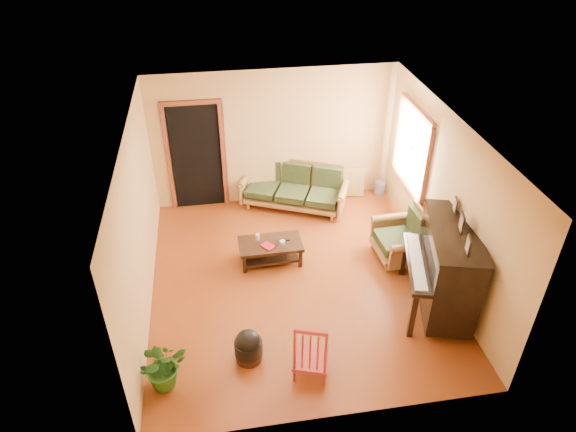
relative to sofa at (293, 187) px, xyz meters
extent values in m
plane|color=#62260C|center=(-0.31, -2.13, -0.42)|extent=(5.00, 5.00, 0.00)
cube|color=black|center=(-1.76, 0.35, 0.60)|extent=(1.08, 0.16, 2.05)
cube|color=white|center=(1.90, -0.83, 1.08)|extent=(0.12, 1.36, 1.46)
cube|color=olive|center=(0.00, 0.00, 0.00)|extent=(2.14, 1.56, 0.85)
cube|color=black|center=(-0.65, -1.59, -0.24)|extent=(1.04, 0.58, 0.37)
cube|color=olive|center=(1.46, -1.84, 0.02)|extent=(0.89, 0.93, 0.89)
cube|color=black|center=(1.71, -3.04, 0.26)|extent=(1.28, 1.73, 1.37)
cylinder|color=black|center=(-1.21, -3.60, -0.24)|extent=(0.48, 0.48, 0.36)
cube|color=maroon|center=(-0.43, -3.94, 0.05)|extent=(0.57, 0.60, 0.94)
cube|color=gold|center=(1.21, 0.20, -0.11)|extent=(0.49, 0.19, 0.63)
cylinder|color=#354FA0|center=(1.79, 0.20, -0.29)|extent=(0.27, 0.27, 0.26)
imported|color=#225217|center=(-2.28, -3.83, -0.09)|extent=(0.75, 0.70, 0.67)
imported|color=maroon|center=(-0.76, -1.74, -0.04)|extent=(0.26, 0.26, 0.02)
cylinder|color=white|center=(-0.84, -1.49, 0.01)|extent=(0.07, 0.07, 0.11)
cylinder|color=silver|center=(-0.46, -1.66, -0.02)|extent=(0.10, 0.10, 0.06)
cube|color=black|center=(-0.41, -1.57, -0.04)|extent=(0.17, 0.05, 0.02)
camera|label=1|loc=(-1.42, -8.23, 4.98)|focal=32.00mm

